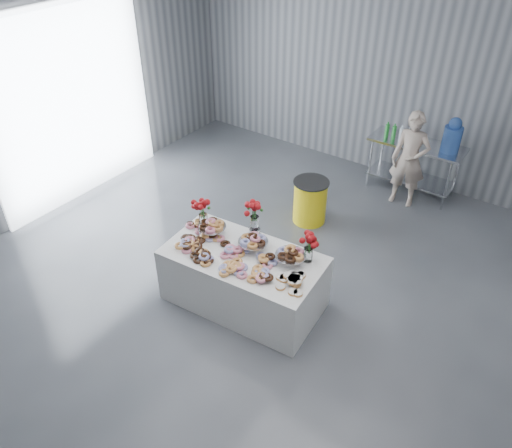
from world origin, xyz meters
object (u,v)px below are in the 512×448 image
Objects in this scene: water_jug at (452,136)px; person at (410,160)px; display_table at (244,279)px; trash_barrel at (310,201)px; prep_table at (414,158)px.

person reaches higher than water_jug.
display_table reaches higher than trash_barrel.
trash_barrel is at bearing -118.54° from prep_table.
water_jug is 0.36× the size of person.
display_table is 3.43× the size of water_jug.
trash_barrel is (-0.98, -1.34, -0.43)m from person.
water_jug is 0.71m from person.
person reaches higher than trash_barrel.
display_table is at bearing -109.23° from person.
person is at bearing 77.50° from display_table.
display_table is at bearing -107.79° from water_jug.
display_table is 3.48m from person.
display_table is 1.22× the size of person.
person is at bearing -139.56° from water_jug.
trash_barrel is (-0.94, -1.74, -0.27)m from prep_table.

